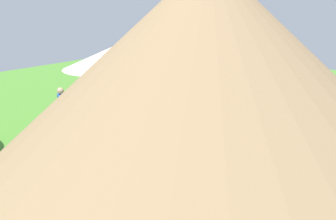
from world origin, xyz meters
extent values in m
plane|color=#47812B|center=(0.00, 0.00, 0.00)|extent=(36.00, 36.00, 0.00)
cone|color=#917350|center=(-3.79, 6.43, 3.60)|extent=(6.52, 6.52, 2.93)
cylinder|color=brown|center=(3.03, 0.79, 1.15)|extent=(0.10, 0.10, 2.30)
cone|color=beige|center=(3.03, 0.79, 2.68)|extent=(3.45, 3.45, 0.75)
cube|color=silver|center=(3.03, 0.79, 0.72)|extent=(1.65, 1.08, 0.04)
cylinder|color=silver|center=(2.35, 1.27, 0.35)|extent=(0.06, 0.06, 0.70)
cylinder|color=silver|center=(3.79, 1.13, 0.35)|extent=(0.06, 0.06, 0.70)
cylinder|color=silver|center=(2.27, 0.45, 0.35)|extent=(0.06, 0.06, 0.70)
cylinder|color=silver|center=(3.71, 0.31, 0.35)|extent=(0.06, 0.06, 0.70)
cube|color=silver|center=(4.16, 1.28, 0.45)|extent=(0.56, 0.57, 0.04)
cube|color=silver|center=(4.33, 1.36, 0.68)|extent=(0.21, 0.42, 0.45)
cylinder|color=silver|center=(4.07, 1.04, 0.23)|extent=(0.04, 0.04, 0.45)
cylinder|color=silver|center=(3.92, 1.38, 0.23)|extent=(0.04, 0.04, 0.45)
cylinder|color=silver|center=(4.40, 1.18, 0.23)|extent=(0.04, 0.04, 0.45)
cylinder|color=silver|center=(4.25, 1.53, 0.23)|extent=(0.04, 0.04, 0.45)
cube|color=silver|center=(1.99, 0.13, 0.45)|extent=(0.59, 0.60, 0.04)
cube|color=silver|center=(1.83, 0.03, 0.68)|extent=(0.27, 0.39, 0.45)
cylinder|color=silver|center=(2.04, 0.39, 0.23)|extent=(0.04, 0.04, 0.45)
cylinder|color=silver|center=(2.24, 0.07, 0.23)|extent=(0.04, 0.04, 0.45)
cylinder|color=silver|center=(1.73, 0.20, 0.23)|extent=(0.04, 0.04, 0.45)
cylinder|color=silver|center=(1.94, -0.12, 0.23)|extent=(0.04, 0.04, 0.45)
cylinder|color=black|center=(4.20, 2.16, 0.43)|extent=(0.12, 0.12, 0.86)
cylinder|color=black|center=(4.33, 2.08, 0.43)|extent=(0.12, 0.12, 0.86)
cube|color=#2A54B3|center=(4.26, 2.12, 1.16)|extent=(0.50, 0.43, 0.61)
cylinder|color=tan|center=(4.04, 2.26, 1.18)|extent=(0.09, 0.09, 0.57)
cylinder|color=tan|center=(4.48, 1.97, 1.18)|extent=(0.09, 0.09, 0.57)
sphere|color=tan|center=(4.26, 2.12, 1.60)|extent=(0.23, 0.23, 0.23)
cylinder|color=black|center=(1.99, -0.69, 0.41)|extent=(0.12, 0.12, 0.82)
cylinder|color=black|center=(1.96, -0.84, 0.41)|extent=(0.12, 0.12, 0.82)
cube|color=#449564|center=(1.98, -0.77, 1.11)|extent=(0.27, 0.47, 0.58)
cylinder|color=#D7B68E|center=(2.02, -0.52, 1.13)|extent=(0.09, 0.09, 0.55)
cylinder|color=#D7B68E|center=(1.94, -1.01, 1.13)|extent=(0.09, 0.09, 0.55)
sphere|color=#D7B68E|center=(1.98, -0.77, 1.53)|extent=(0.22, 0.22, 0.22)
cylinder|color=black|center=(-1.69, -2.40, 0.43)|extent=(0.12, 0.12, 0.85)
cylinder|color=black|center=(-1.60, -2.53, 0.43)|extent=(0.12, 0.12, 0.85)
cube|color=blue|center=(-1.64, -2.46, 1.15)|extent=(0.44, 0.50, 0.60)
cylinder|color=tan|center=(-1.79, -2.25, 1.17)|extent=(0.09, 0.09, 0.57)
cylinder|color=tan|center=(-1.50, -2.68, 1.17)|extent=(0.09, 0.09, 0.57)
sphere|color=tan|center=(-1.64, -2.46, 1.59)|extent=(0.23, 0.23, 0.23)
cube|color=#C7473D|center=(-0.42, -0.03, 0.22)|extent=(0.70, 0.71, 0.03)
cube|color=silver|center=(-0.53, -0.28, 0.43)|extent=(0.70, 0.71, 0.29)
cube|color=beige|center=(-0.68, 0.02, 0.11)|extent=(0.28, 0.57, 0.22)
cube|color=beige|center=(-0.20, -0.18, 0.11)|extent=(0.28, 0.57, 0.22)
cylinder|color=silver|center=(-2.63, 2.00, 1.00)|extent=(1.53, 1.76, 0.71)
cylinder|color=black|center=(-2.82, 1.73, 1.00)|extent=(0.64, 0.48, 0.72)
cylinder|color=black|center=(-2.46, 2.24, 1.00)|extent=(0.64, 0.48, 0.72)
cylinder|color=silver|center=(-2.15, 2.68, 1.18)|extent=(0.58, 0.63, 0.52)
cube|color=silver|center=(-1.99, 2.91, 1.34)|extent=(0.38, 0.43, 0.20)
cube|color=black|center=(-1.89, 3.05, 1.31)|extent=(0.17, 0.17, 0.12)
cube|color=black|center=(-2.15, 2.68, 1.38)|extent=(0.24, 0.32, 0.28)
cylinder|color=silver|center=(-2.43, 2.63, 0.37)|extent=(0.11, 0.11, 0.74)
cylinder|color=black|center=(-2.43, 2.63, 0.03)|extent=(0.13, 0.13, 0.06)
cylinder|color=silver|center=(-2.11, 2.40, 0.37)|extent=(0.11, 0.11, 0.74)
cylinder|color=black|center=(-2.11, 2.40, 0.03)|extent=(0.13, 0.13, 0.06)
cylinder|color=silver|center=(-3.15, 1.60, 0.37)|extent=(0.11, 0.11, 0.74)
cylinder|color=black|center=(-3.15, 1.60, 0.03)|extent=(0.13, 0.13, 0.06)
cylinder|color=silver|center=(-2.83, 1.38, 0.37)|extent=(0.11, 0.11, 0.74)
cylinder|color=black|center=(-2.83, 1.38, 0.03)|extent=(0.13, 0.13, 0.06)
cylinder|color=black|center=(-3.13, 1.29, 0.90)|extent=(0.18, 0.22, 0.53)
cylinder|color=silver|center=(0.51, -1.98, 0.99)|extent=(0.80, 1.68, 0.62)
cylinder|color=black|center=(0.47, -1.66, 0.99)|extent=(0.64, 0.15, 0.63)
cylinder|color=black|center=(0.54, -2.27, 0.99)|extent=(0.64, 0.15, 0.63)
cylinder|color=silver|center=(0.60, -2.79, 1.17)|extent=(0.34, 0.56, 0.49)
cube|color=silver|center=(0.63, -3.07, 1.33)|extent=(0.22, 0.42, 0.20)
cube|color=black|center=(0.65, -3.25, 1.30)|extent=(0.13, 0.13, 0.12)
cube|color=black|center=(0.60, -2.79, 1.37)|extent=(0.08, 0.37, 0.28)
cylinder|color=silver|center=(0.75, -2.58, 0.38)|extent=(0.11, 0.11, 0.76)
cylinder|color=black|center=(0.75, -2.58, 0.03)|extent=(0.13, 0.13, 0.06)
cylinder|color=silver|center=(0.41, -2.62, 0.38)|extent=(0.11, 0.11, 0.76)
cylinder|color=black|center=(0.41, -2.62, 0.03)|extent=(0.13, 0.13, 0.06)
cylinder|color=silver|center=(0.61, -1.35, 0.38)|extent=(0.11, 0.11, 0.76)
cylinder|color=black|center=(0.61, -1.35, 0.03)|extent=(0.13, 0.13, 0.06)
cylinder|color=silver|center=(0.27, -1.39, 0.38)|extent=(0.11, 0.11, 0.76)
cylinder|color=black|center=(0.27, -1.39, 0.03)|extent=(0.13, 0.13, 0.06)
cylinder|color=black|center=(0.41, -1.13, 0.89)|extent=(0.08, 0.24, 0.53)
cylinder|color=silver|center=(-2.48, -0.70, 1.04)|extent=(1.28, 1.66, 0.71)
cylinder|color=black|center=(-2.61, -0.43, 1.04)|extent=(0.69, 0.38, 0.73)
cylinder|color=black|center=(-2.37, -0.94, 1.04)|extent=(0.69, 0.38, 0.73)
cylinder|color=silver|center=(-2.16, -1.37, 1.22)|extent=(0.53, 0.64, 0.52)
cube|color=silver|center=(-2.04, -1.63, 1.38)|extent=(0.33, 0.44, 0.20)
cube|color=black|center=(-1.97, -1.79, 1.35)|extent=(0.16, 0.16, 0.12)
cube|color=black|center=(-2.16, -1.37, 1.42)|extent=(0.19, 0.35, 0.28)
cylinder|color=silver|center=(-2.06, -1.13, 0.39)|extent=(0.11, 0.11, 0.77)
cylinder|color=black|center=(-2.06, -1.13, 0.03)|extent=(0.13, 0.13, 0.06)
cylinder|color=silver|center=(-2.42, -1.29, 0.39)|extent=(0.11, 0.11, 0.77)
cylinder|color=black|center=(-2.42, -1.29, 0.03)|extent=(0.13, 0.13, 0.06)
cylinder|color=silver|center=(-2.54, -0.10, 0.39)|extent=(0.11, 0.11, 0.77)
cylinder|color=black|center=(-2.54, -0.10, 0.03)|extent=(0.13, 0.13, 0.06)
cylinder|color=silver|center=(-2.90, -0.27, 0.39)|extent=(0.11, 0.11, 0.77)
cylinder|color=black|center=(-2.90, -0.27, 0.03)|extent=(0.13, 0.13, 0.06)
cylinder|color=black|center=(-2.82, 0.03, 0.94)|extent=(0.15, 0.23, 0.53)
cube|color=#98563B|center=(2.11, -3.53, 0.04)|extent=(1.71, 2.61, 0.08)
camera|label=1|loc=(-6.26, 10.90, 4.51)|focal=42.25mm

